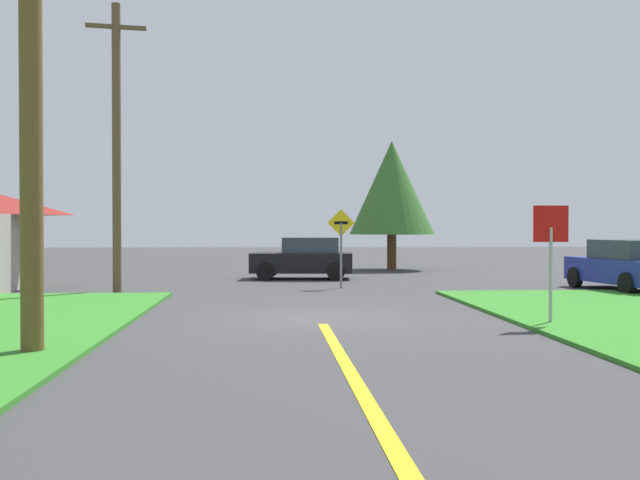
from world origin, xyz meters
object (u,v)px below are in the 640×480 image
object	(u,v)px
utility_pole_near	(31,68)
stop_sign	(551,241)
oak_tree_left	(392,188)
utility_pole_mid	(117,144)
direction_sign	(341,239)
car_on_crossroad	(626,266)
car_approaching_junction	(304,258)

from	to	relation	value
utility_pole_near	stop_sign	bearing A→B (deg)	16.72
stop_sign	oak_tree_left	xyz separation A→B (m)	(0.10, 19.99, 2.16)
utility_pole_near	oak_tree_left	xyz separation A→B (m)	(9.53, 22.82, -0.61)
stop_sign	utility_pole_mid	world-z (taller)	utility_pole_mid
utility_pole_mid	direction_sign	distance (m)	7.73
car_on_crossroad	car_approaching_junction	bearing A→B (deg)	51.22
car_approaching_junction	utility_pole_near	distance (m)	18.14
direction_sign	oak_tree_left	distance (m)	11.11
utility_pole_near	utility_pole_mid	size ratio (longest dim) A/B	1.00
utility_pole_near	direction_sign	distance (m)	14.21
utility_pole_near	oak_tree_left	bearing A→B (deg)	67.33
car_on_crossroad	oak_tree_left	xyz separation A→B (m)	(-5.46, 12.06, 3.08)
stop_sign	oak_tree_left	world-z (taller)	oak_tree_left
utility_pole_mid	oak_tree_left	xyz separation A→B (m)	(10.46, 11.62, -0.68)
car_approaching_junction	oak_tree_left	distance (m)	7.93
stop_sign	car_on_crossroad	world-z (taller)	stop_sign
car_approaching_junction	direction_sign	distance (m)	4.69
stop_sign	utility_pole_mid	xyz separation A→B (m)	(-10.36, 8.37, 2.84)
utility_pole_near	utility_pole_mid	world-z (taller)	utility_pole_mid
utility_pole_near	utility_pole_mid	bearing A→B (deg)	94.74
car_on_crossroad	car_approaching_junction	distance (m)	11.70
direction_sign	car_on_crossroad	bearing A→B (deg)	-11.07
direction_sign	utility_pole_mid	bearing A→B (deg)	-169.54
direction_sign	stop_sign	bearing A→B (deg)	-70.99
car_approaching_junction	oak_tree_left	world-z (taller)	oak_tree_left
car_on_crossroad	oak_tree_left	distance (m)	13.59
utility_pole_mid	direction_sign	bearing A→B (deg)	10.46
stop_sign	car_on_crossroad	distance (m)	9.73
car_on_crossroad	stop_sign	bearing A→B (deg)	138.49
direction_sign	utility_pole_near	bearing A→B (deg)	-116.01
stop_sign	car_on_crossroad	bearing A→B (deg)	-128.75
stop_sign	car_approaching_junction	distance (m)	14.86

